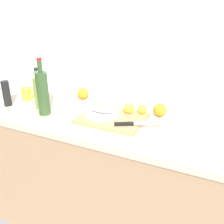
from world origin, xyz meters
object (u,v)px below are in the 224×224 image
at_px(cutting_board, 112,118).
at_px(wine_bottle, 43,92).
at_px(fish_fillet, 102,110).
at_px(white_plate, 102,114).
at_px(orange_0, 83,93).
at_px(pepper_mill, 6,93).
at_px(lemon_0, 142,109).
at_px(chef_knife, 133,124).
at_px(coffee_mug_0, 27,93).
at_px(olive_oil_bottle, 39,92).

height_order(cutting_board, wine_bottle, wine_bottle).
bearing_deg(wine_bottle, fish_fillet, 15.84).
relative_size(white_plate, orange_0, 2.64).
height_order(white_plate, orange_0, orange_0).
height_order(orange_0, pepper_mill, pepper_mill).
relative_size(white_plate, lemon_0, 3.69).
relative_size(white_plate, chef_knife, 0.81).
distance_m(coffee_mug_0, orange_0, 0.41).
xyz_separation_m(cutting_board, chef_knife, (0.16, -0.06, 0.02)).
bearing_deg(pepper_mill, fish_fillet, 7.70).
bearing_deg(fish_fillet, orange_0, 139.39).
height_order(chef_knife, coffee_mug_0, coffee_mug_0).
bearing_deg(olive_oil_bottle, white_plate, 4.23).
xyz_separation_m(orange_0, pepper_mill, (-0.41, -0.33, 0.05)).
xyz_separation_m(white_plate, pepper_mill, (-0.69, -0.09, 0.06)).
relative_size(chef_knife, coffee_mug_0, 2.37).
relative_size(cutting_board, pepper_mill, 2.22).
relative_size(fish_fillet, lemon_0, 2.77).
distance_m(chef_knife, coffee_mug_0, 0.88).
xyz_separation_m(white_plate, wine_bottle, (-0.36, -0.10, 0.12)).
bearing_deg(orange_0, pepper_mill, -140.65).
distance_m(fish_fillet, wine_bottle, 0.39).
bearing_deg(cutting_board, olive_oil_bottle, -176.11).
height_order(chef_knife, olive_oil_bottle, olive_oil_bottle).
xyz_separation_m(cutting_board, pepper_mill, (-0.75, -0.09, 0.08)).
distance_m(lemon_0, pepper_mill, 0.93).
xyz_separation_m(lemon_0, pepper_mill, (-0.91, -0.22, 0.04)).
height_order(cutting_board, olive_oil_bottle, olive_oil_bottle).
xyz_separation_m(cutting_board, fish_fillet, (-0.07, -0.00, 0.04)).
distance_m(white_plate, olive_oil_bottle, 0.46).
bearing_deg(coffee_mug_0, white_plate, -4.92).
relative_size(cutting_board, white_plate, 1.79).
bearing_deg(chef_knife, coffee_mug_0, 144.53).
bearing_deg(fish_fillet, chef_knife, -13.25).
height_order(lemon_0, coffee_mug_0, coffee_mug_0).
bearing_deg(wine_bottle, cutting_board, 13.67).
relative_size(fish_fillet, chef_knife, 0.61).
height_order(olive_oil_bottle, orange_0, olive_oil_bottle).
xyz_separation_m(white_plate, lemon_0, (0.22, 0.12, 0.02)).
relative_size(white_plate, fish_fillet, 1.33).
relative_size(fish_fillet, coffee_mug_0, 1.43).
distance_m(white_plate, fish_fillet, 0.03).
bearing_deg(fish_fillet, lemon_0, 29.42).
height_order(wine_bottle, orange_0, wine_bottle).
distance_m(cutting_board, pepper_mill, 0.76).
distance_m(olive_oil_bottle, orange_0, 0.33).
bearing_deg(orange_0, fish_fillet, -40.61).
height_order(lemon_0, pepper_mill, pepper_mill).
xyz_separation_m(wine_bottle, pepper_mill, (-0.33, 0.01, -0.06)).
bearing_deg(lemon_0, coffee_mug_0, -175.44).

